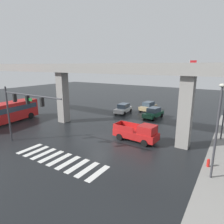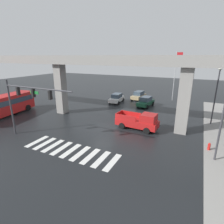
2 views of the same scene
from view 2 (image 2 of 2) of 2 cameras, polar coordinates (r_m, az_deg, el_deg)
ground_plane at (r=22.21m, az=-3.24°, el=-5.31°), size 120.00×120.00×0.00m
crosswalk_stripes at (r=17.73m, az=-13.00°, el=-11.92°), size 9.35×2.80×0.01m
elevated_overpass at (r=23.26m, az=0.27°, el=14.66°), size 51.54×2.50×8.66m
pickup_truck at (r=21.95m, az=8.68°, el=-3.00°), size 5.21×2.32×2.08m
city_bus at (r=30.64m, az=-31.99°, el=1.80°), size 3.85×11.03×2.99m
sedan_tan at (r=37.30m, az=8.52°, el=5.24°), size 2.27×4.45×1.72m
sedan_dark_green at (r=32.38m, az=10.69°, el=3.29°), size 2.35×4.48×1.72m
sedan_white at (r=34.53m, az=1.51°, el=4.46°), size 2.19×4.41×1.72m
traffic_signal_mast at (r=20.27m, az=-25.73°, el=4.27°), size 8.69×0.32×6.20m
street_lamp_near_corner at (r=16.38m, az=32.09°, el=0.56°), size 0.44×0.70×7.24m
street_lamp_mid_block at (r=25.58m, az=30.33°, el=6.02°), size 0.44×0.70×7.24m
fire_hydrant at (r=19.31m, az=28.52°, el=-9.76°), size 0.24×0.24×0.85m
flagpole at (r=37.51m, az=19.55°, el=11.69°), size 1.16×0.12×9.42m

